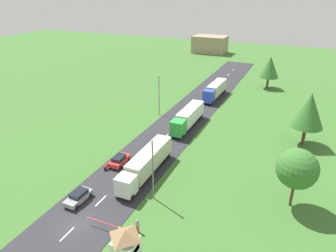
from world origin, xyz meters
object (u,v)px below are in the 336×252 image
object	(u,v)px
tree_oak	(309,110)
truck_second	(188,117)
person_lead	(138,225)
tree_birch	(297,169)
lamppost_lead	(153,167)
truck_lead	(146,163)
car_second	(120,160)
lamppost_second	(159,93)
car_lead	(78,197)
barrier_gate	(114,228)
guard_booth	(126,244)
truck_third	(215,90)
tree_maple	(270,67)
motorcycle_courier	(108,166)
distant_building	(210,44)

from	to	relation	value
tree_oak	truck_second	bearing A→B (deg)	-176.20
person_lead	tree_birch	size ratio (longest dim) A/B	0.22
lamppost_lead	truck_lead	bearing A→B (deg)	126.63
car_second	tree_oak	xyz separation A→B (m)	(26.48, 19.60, 5.71)
person_lead	car_second	bearing A→B (deg)	130.07
lamppost_second	car_second	bearing A→B (deg)	-81.26
truck_lead	lamppost_second	distance (m)	24.17
car_lead	barrier_gate	world-z (taller)	car_lead
tree_oak	car_lead	bearing A→B (deg)	-131.68
lamppost_second	tree_oak	xyz separation A→B (m)	(29.81, -2.07, 1.52)
car_second	barrier_gate	bearing A→B (deg)	-60.26
guard_booth	truck_third	bearing A→B (deg)	96.20
truck_second	truck_third	distance (m)	19.69
barrier_gate	tree_maple	distance (m)	65.65
truck_third	tree_birch	distance (m)	42.86
lamppost_lead	tree_birch	bearing A→B (deg)	19.60
car_second	tree_maple	distance (m)	54.54
barrier_gate	truck_second	bearing A→B (deg)	94.79
motorcycle_courier	guard_booth	bearing A→B (deg)	-49.46
truck_second	person_lead	size ratio (longest dim) A/B	7.10
motorcycle_courier	lamppost_lead	xyz separation A→B (m)	(9.87, -3.67, 4.39)
truck_lead	car_lead	distance (m)	10.82
barrier_gate	tree_birch	xyz separation A→B (m)	(18.28, 13.56, 4.87)
lamppost_lead	tree_oak	world-z (taller)	tree_oak
truck_lead	lamppost_lead	distance (m)	6.53
truck_second	lamppost_second	size ratio (longest dim) A/B	1.40
barrier_gate	lamppost_lead	bearing A→B (deg)	79.84
tree_maple	person_lead	bearing A→B (deg)	-95.53
distant_building	motorcycle_courier	bearing A→B (deg)	-82.42
truck_lead	tree_birch	xyz separation A→B (m)	(20.45, 1.31, 3.45)
truck_second	distant_building	bearing A→B (deg)	103.78
motorcycle_courier	guard_booth	size ratio (longest dim) A/B	0.52
truck_second	lamppost_second	world-z (taller)	lamppost_second
lamppost_lead	car_second	bearing A→B (deg)	148.11
motorcycle_courier	car_lead	bearing A→B (deg)	-82.27
person_lead	tree_oak	xyz separation A→B (m)	(16.64, 31.30, 5.62)
guard_booth	lamppost_lead	bearing A→B (deg)	100.44
car_lead	tree_maple	size ratio (longest dim) A/B	0.46
tree_birch	distant_building	distance (m)	101.93
truck_second	guard_booth	bearing A→B (deg)	-80.21
barrier_gate	tree_birch	distance (m)	23.28
car_second	barrier_gate	xyz separation A→B (m)	(7.42, -12.98, -0.18)
tree_birch	truck_second	bearing A→B (deg)	139.92
car_lead	truck_lead	bearing A→B (deg)	60.89
truck_lead	person_lead	xyz separation A→B (m)	(4.59, -10.97, -1.16)
car_lead	tree_birch	distance (m)	28.21
motorcycle_courier	lamppost_lead	size ratio (longest dim) A/B	0.22
distant_building	tree_oak	bearing A→B (deg)	-61.65
guard_booth	person_lead	bearing A→B (deg)	101.50
person_lead	tree_birch	bearing A→B (deg)	37.75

